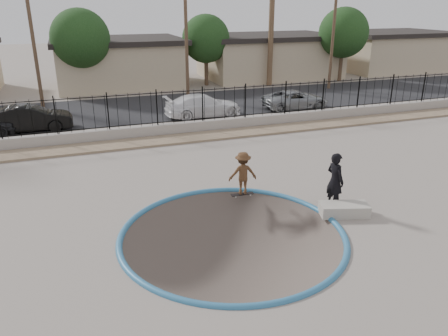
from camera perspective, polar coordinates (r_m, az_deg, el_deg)
The scene contains 23 objects.
ground at distance 25.63m, azimuth -9.19°, elevation 2.85°, with size 120.00×120.00×2.20m, color gray.
bowl_pit at distance 13.59m, azimuth 1.13°, elevation -8.73°, with size 6.84×6.84×1.80m, color #4E433C, non-canonical shape.
coping_ring at distance 13.59m, azimuth 1.13°, elevation -8.73°, with size 7.04×7.04×0.20m, color teal.
rock_strip at distance 22.65m, azimuth -8.01°, elevation 3.58°, with size 42.00×1.60×0.11m, color #978262.
retaining_wall at distance 23.62m, azimuth -8.60°, elevation 4.89°, with size 42.00×0.45×0.60m, color gray.
fence at distance 23.32m, azimuth -8.75°, elevation 7.72°, with size 40.00×0.04×1.80m.
street at distance 30.10m, azimuth -11.13°, elevation 7.63°, with size 90.00×8.00×0.04m, color black.
house_center at distance 39.06m, azimuth -13.61°, elevation 13.35°, with size 10.60×8.60×3.90m.
house_east at distance 42.89m, azimuth 5.88°, elevation 14.43°, with size 12.60×8.60×3.90m.
house_east_far at distance 50.45m, azimuth 20.90°, elevation 14.18°, with size 11.60×8.60×3.90m.
utility_pole_left at distance 31.16m, azimuth -23.73°, elevation 15.51°, with size 1.70×0.24×9.00m.
utility_pole_mid at distance 32.16m, azimuth -4.98°, elevation 17.67°, with size 1.70×0.24×9.50m.
utility_pole_right at distance 37.09m, azimuth 14.12°, elevation 17.18°, with size 1.70×0.24×9.00m.
street_tree_left at distance 35.15m, azimuth -18.25°, elevation 15.77°, with size 4.32×4.32×6.36m.
street_tree_mid at distance 37.85m, azimuth -2.38°, elevation 16.50°, with size 3.96×3.96×5.83m.
street_tree_right at distance 41.28m, azimuth 15.35°, elevation 16.67°, with size 4.32×4.32×6.36m.
skater at distance 15.88m, azimuth 2.46°, elevation -1.00°, with size 1.03×0.59×1.60m, color brown.
skateboard at distance 16.17m, azimuth 2.42°, elevation -3.44°, with size 0.85×0.25×0.07m.
videographer at distance 15.41m, azimuth 14.29°, elevation -1.59°, with size 0.72×0.47×1.98m, color black.
concrete_ledge at distance 15.23m, azimuth 15.41°, elevation -5.25°, with size 1.60×0.70×0.40m, color #A8A195.
car_b at distance 26.22m, azimuth -23.99°, elevation 5.94°, with size 1.53×4.38×1.44m, color black.
car_c at distance 27.24m, azimuth -2.75°, elevation 8.15°, with size 1.92×4.73×1.37m, color white.
car_d at distance 29.71m, azimuth 9.34°, elevation 8.83°, with size 2.03×4.41×1.23m, color gray.
Camera 1 is at (-4.20, -12.04, 6.71)m, focal length 35.00 mm.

